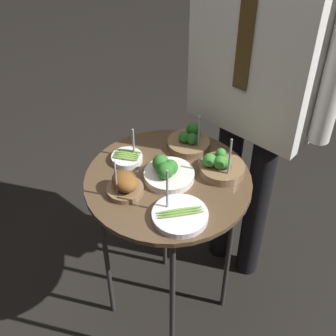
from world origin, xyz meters
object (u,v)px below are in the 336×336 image
object	(u,v)px
bowl_broccoli_near_rim	(189,141)
serving_cart	(168,195)
bowl_broccoli_front_left	(168,172)
bowl_broccoli_far_rim	(221,166)
waiter_figure	(259,68)
bowl_asparagus_mid_left	(127,158)
bowl_asparagus_front_center	(180,215)
bowl_roast_back_left	(125,185)

from	to	relation	value
bowl_broccoli_near_rim	serving_cart	bearing A→B (deg)	-71.61
bowl_broccoli_front_left	bowl_broccoli_far_rim	world-z (taller)	bowl_broccoli_far_rim
serving_cart	bowl_broccoli_front_left	xyz separation A→B (m)	(-0.00, 0.00, 0.10)
bowl_broccoli_near_rim	waiter_figure	bearing A→B (deg)	62.94
serving_cart	waiter_figure	bearing A→B (deg)	82.60
bowl_asparagus_mid_left	waiter_figure	world-z (taller)	waiter_figure
bowl_asparagus_front_center	bowl_broccoli_near_rim	xyz separation A→B (m)	(-0.21, 0.30, 0.01)
serving_cart	waiter_figure	size ratio (longest dim) A/B	0.47
bowl_broccoli_front_left	bowl_asparagus_front_center	xyz separation A→B (m)	(0.15, -0.11, -0.02)
bowl_broccoli_near_rim	bowl_broccoli_far_rim	world-z (taller)	bowl_broccoli_far_rim
bowl_broccoli_far_rim	serving_cart	bearing A→B (deg)	-127.61
bowl_asparagus_front_center	serving_cart	bearing A→B (deg)	142.97
bowl_roast_back_left	bowl_broccoli_far_rim	bearing A→B (deg)	58.64
bowl_broccoli_front_left	bowl_broccoli_far_rim	distance (m)	0.18
bowl_broccoli_near_rim	waiter_figure	xyz separation A→B (m)	(0.12, 0.23, 0.25)
bowl_broccoli_far_rim	waiter_figure	world-z (taller)	waiter_figure
bowl_asparagus_mid_left	serving_cart	bearing A→B (deg)	7.08
bowl_roast_back_left	bowl_asparagus_mid_left	bearing A→B (deg)	132.98
bowl_broccoli_front_left	bowl_asparagus_mid_left	distance (m)	0.18
bowl_asparagus_front_center	bowl_roast_back_left	bearing A→B (deg)	-171.67
serving_cart	bowl_asparagus_mid_left	xyz separation A→B (m)	(-0.18, -0.02, 0.09)
bowl_roast_back_left	bowl_asparagus_front_center	bearing A→B (deg)	8.33
bowl_roast_back_left	waiter_figure	world-z (taller)	waiter_figure
bowl_broccoli_far_rim	bowl_broccoli_near_rim	bearing A→B (deg)	166.42
bowl_asparagus_front_center	bowl_broccoli_front_left	bearing A→B (deg)	142.75
bowl_broccoli_front_left	bowl_broccoli_near_rim	distance (m)	0.20
bowl_broccoli_front_left	waiter_figure	size ratio (longest dim) A/B	0.11
bowl_broccoli_far_rim	bowl_roast_back_left	world-z (taller)	bowl_broccoli_far_rim
serving_cart	bowl_broccoli_near_rim	world-z (taller)	bowl_broccoli_near_rim
bowl_broccoli_far_rim	waiter_figure	size ratio (longest dim) A/B	0.11
bowl_broccoli_near_rim	bowl_asparagus_mid_left	distance (m)	0.24
bowl_asparagus_front_center	bowl_roast_back_left	world-z (taller)	bowl_asparagus_front_center
bowl_broccoli_front_left	waiter_figure	bearing A→B (deg)	82.43
bowl_asparagus_front_center	bowl_broccoli_far_rim	world-z (taller)	bowl_broccoli_far_rim
serving_cart	bowl_broccoli_front_left	world-z (taller)	bowl_broccoli_front_left
bowl_broccoli_far_rim	bowl_asparagus_mid_left	bearing A→B (deg)	-149.70
bowl_broccoli_near_rim	bowl_roast_back_left	distance (m)	0.33
bowl_roast_back_left	waiter_figure	distance (m)	0.62
serving_cart	bowl_asparagus_front_center	xyz separation A→B (m)	(0.15, -0.11, 0.09)
bowl_asparagus_front_center	bowl_roast_back_left	size ratio (longest dim) A/B	1.16
bowl_asparagus_front_center	bowl_broccoli_near_rim	size ratio (longest dim) A/B	1.13
bowl_broccoli_front_left	bowl_broccoli_near_rim	world-z (taller)	bowl_broccoli_near_rim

